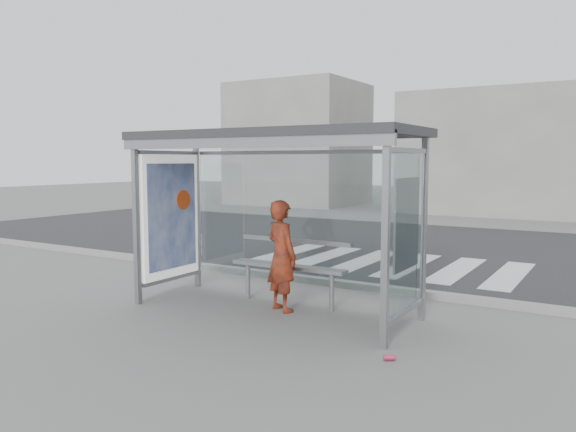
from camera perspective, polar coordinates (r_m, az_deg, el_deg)
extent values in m
plane|color=slate|center=(8.31, -1.59, -9.65)|extent=(80.00, 80.00, 0.00)
cube|color=#242426|center=(14.57, 13.50, -3.14)|extent=(30.00, 10.00, 0.01)
cube|color=gray|center=(9.95, 4.54, -6.75)|extent=(30.00, 0.18, 0.12)
cube|color=silver|center=(13.34, -0.16, -3.80)|extent=(0.55, 3.00, 0.00)
cube|color=silver|center=(12.86, 3.66, -4.17)|extent=(0.55, 3.00, 0.00)
cube|color=silver|center=(12.43, 7.76, -4.55)|extent=(0.55, 3.00, 0.00)
cube|color=silver|center=(12.08, 12.14, -4.92)|extent=(0.55, 3.00, 0.00)
cube|color=silver|center=(11.80, 16.75, -5.29)|extent=(0.55, 3.00, 0.00)
cube|color=silver|center=(11.60, 21.56, -5.64)|extent=(0.55, 3.00, 0.00)
cube|color=gray|center=(8.81, -15.14, -0.70)|extent=(0.08, 0.08, 2.50)
cube|color=gray|center=(6.55, 9.87, -2.73)|extent=(0.08, 0.08, 2.50)
cube|color=gray|center=(9.82, -9.24, 0.07)|extent=(0.08, 0.08, 2.50)
cube|color=gray|center=(7.86, 13.59, -1.41)|extent=(0.08, 0.08, 2.50)
cube|color=#2D2D30|center=(8.03, -1.64, 8.26)|extent=(4.25, 1.65, 0.12)
cube|color=gray|center=(7.39, -4.86, 7.61)|extent=(4.25, 0.06, 0.18)
cube|color=white|center=(8.66, 0.89, -0.27)|extent=(3.80, 0.02, 2.00)
cube|color=white|center=(9.30, -12.04, 0.01)|extent=(0.15, 1.25, 2.00)
cube|color=#2D46A4|center=(9.24, -11.65, -0.01)|extent=(0.01, 1.10, 1.70)
cylinder|color=#D34512|center=(9.40, -10.60, 1.63)|extent=(0.02, 0.32, 0.32)
cube|color=white|center=(7.19, 11.91, -1.62)|extent=(0.03, 1.25, 2.00)
cube|color=beige|center=(7.24, 11.83, -0.77)|extent=(0.03, 0.86, 1.16)
cube|color=gray|center=(28.61, 1.09, 7.28)|extent=(6.00, 5.00, 6.00)
cube|color=gray|center=(25.12, 21.34, 5.98)|extent=(8.00, 5.00, 5.00)
imported|color=#EF5516|center=(8.18, -0.66, -4.06)|extent=(0.70, 0.60, 1.63)
cube|color=gray|center=(8.58, -0.01, -5.14)|extent=(1.92, 0.23, 0.05)
cylinder|color=gray|center=(9.04, -4.09, -6.58)|extent=(0.07, 0.07, 0.56)
cylinder|color=gray|center=(8.29, 4.46, -7.72)|extent=(0.07, 0.07, 0.56)
cube|color=gray|center=(8.68, 0.64, -2.52)|extent=(1.92, 0.04, 0.06)
cylinder|color=#E24269|center=(6.46, 10.25, -13.98)|extent=(0.14, 0.12, 0.07)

